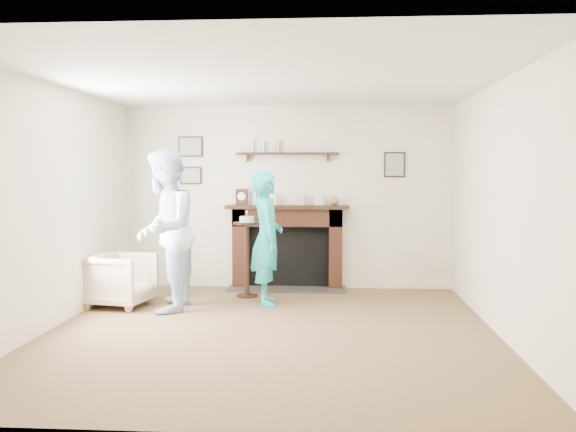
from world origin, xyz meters
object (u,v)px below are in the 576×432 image
object	(u,v)px
armchair	(121,307)
man	(165,311)
woman	(267,304)
pedestal_table	(247,244)

from	to	relation	value
armchair	man	xyz separation A→B (m)	(0.59, -0.19, 0.00)
armchair	woman	xyz separation A→B (m)	(1.73, 0.25, 0.00)
man	pedestal_table	size ratio (longest dim) A/B	1.69
armchair	man	size ratio (longest dim) A/B	0.38
armchair	pedestal_table	xyz separation A→B (m)	(1.42, 0.71, 0.68)
man	woman	bearing A→B (deg)	108.96
armchair	pedestal_table	distance (m)	1.73
armchair	pedestal_table	size ratio (longest dim) A/B	0.64
woman	pedestal_table	bearing A→B (deg)	23.13
woman	man	bearing A→B (deg)	101.21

